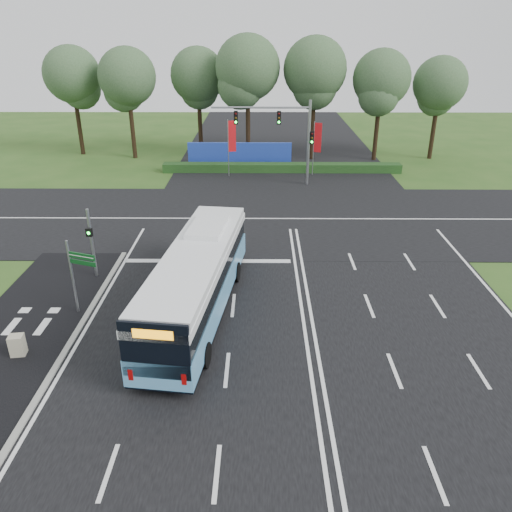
# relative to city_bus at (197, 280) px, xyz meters

# --- Properties ---
(ground) EXTENTS (120.00, 120.00, 0.00)m
(ground) POSITION_rel_city_bus_xyz_m (4.88, 0.72, -1.78)
(ground) COLOR #2C511B
(ground) RESTS_ON ground
(road_main) EXTENTS (20.00, 120.00, 0.04)m
(road_main) POSITION_rel_city_bus_xyz_m (4.88, 0.72, -1.76)
(road_main) COLOR black
(road_main) RESTS_ON ground
(road_cross) EXTENTS (120.00, 14.00, 0.05)m
(road_cross) POSITION_rel_city_bus_xyz_m (4.88, 12.72, -1.76)
(road_cross) COLOR black
(road_cross) RESTS_ON ground
(bike_path) EXTENTS (5.00, 18.00, 0.06)m
(bike_path) POSITION_rel_city_bus_xyz_m (-7.62, -2.28, -1.75)
(bike_path) COLOR black
(bike_path) RESTS_ON ground
(kerb_strip) EXTENTS (0.25, 18.00, 0.12)m
(kerb_strip) POSITION_rel_city_bus_xyz_m (-5.22, -2.28, -1.72)
(kerb_strip) COLOR gray
(kerb_strip) RESTS_ON ground
(city_bus) EXTENTS (4.05, 12.54, 3.54)m
(city_bus) POSITION_rel_city_bus_xyz_m (0.00, 0.00, 0.00)
(city_bus) COLOR #5BA1D3
(city_bus) RESTS_ON ground
(pedestrian_signal) EXTENTS (0.34, 0.43, 3.86)m
(pedestrian_signal) POSITION_rel_city_bus_xyz_m (-5.99, 3.77, 0.33)
(pedestrian_signal) COLOR gray
(pedestrian_signal) RESTS_ON ground
(street_sign) EXTENTS (1.37, 0.54, 3.70)m
(street_sign) POSITION_rel_city_bus_xyz_m (-5.43, -0.04, 0.57)
(street_sign) COLOR gray
(street_sign) RESTS_ON ground
(utility_cabinet) EXTENTS (0.64, 0.56, 0.96)m
(utility_cabinet) POSITION_rel_city_bus_xyz_m (-7.04, -3.36, -1.30)
(utility_cabinet) COLOR #B3AC90
(utility_cabinet) RESTS_ON ground
(banner_flag_left) EXTENTS (0.72, 0.27, 5.05)m
(banner_flag_left) POSITION_rel_city_bus_xyz_m (0.30, 23.72, 1.49)
(banner_flag_left) COLOR gray
(banner_flag_left) RESTS_ON ground
(banner_flag_mid) EXTENTS (0.68, 0.27, 4.81)m
(banner_flag_mid) POSITION_rel_city_bus_xyz_m (7.86, 24.10, 1.34)
(banner_flag_mid) COLOR gray
(banner_flag_mid) RESTS_ON ground
(traffic_light_gantry) EXTENTS (8.41, 0.28, 7.00)m
(traffic_light_gantry) POSITION_rel_city_bus_xyz_m (5.09, 21.22, 2.88)
(traffic_light_gantry) COLOR gray
(traffic_light_gantry) RESTS_ON ground
(hedge) EXTENTS (22.00, 1.20, 0.80)m
(hedge) POSITION_rel_city_bus_xyz_m (4.88, 25.22, -1.38)
(hedge) COLOR #143613
(hedge) RESTS_ON ground
(blue_hoarding) EXTENTS (10.00, 0.30, 2.20)m
(blue_hoarding) POSITION_rel_city_bus_xyz_m (0.88, 27.72, -0.68)
(blue_hoarding) COLOR #1F3CAA
(blue_hoarding) RESTS_ON ground
(eucalyptus_row) EXTENTS (41.57, 8.63, 11.87)m
(eucalyptus_row) POSITION_rel_city_bus_xyz_m (1.73, 30.92, 6.33)
(eucalyptus_row) COLOR black
(eucalyptus_row) RESTS_ON ground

